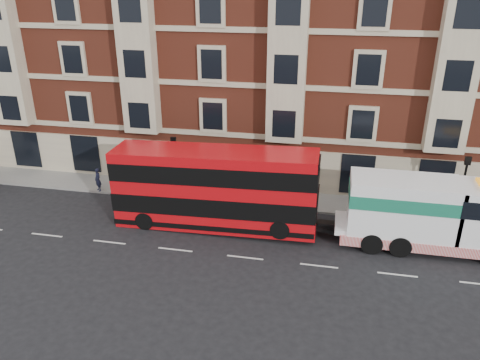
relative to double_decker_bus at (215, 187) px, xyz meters
The scene contains 8 objects.
ground 4.75m from the double_decker_bus, 51.87° to the right, with size 120.00×120.00×0.00m, color black.
sidewalk 5.62m from the double_decker_bus, 60.75° to the left, with size 90.00×3.00×0.15m, color slate.
victorian_terrace 14.34m from the double_decker_bus, 76.04° to the left, with size 45.00×12.00×20.40m.
lamp_post_west 4.70m from the double_decker_bus, 139.07° to the left, with size 0.35×0.15×4.35m.
lamp_post_east 14.78m from the double_decker_bus, 12.02° to the left, with size 0.35×0.15×4.35m.
double_decker_bus is the anchor object (origin of this frame).
tow_truck 12.07m from the double_decker_bus, ahead, with size 9.71×2.87×4.04m.
pedestrian 9.91m from the double_decker_bus, 161.97° to the left, with size 0.61×0.40×1.67m, color #1B1E37.
Camera 1 is at (4.09, -21.31, 14.10)m, focal length 35.00 mm.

